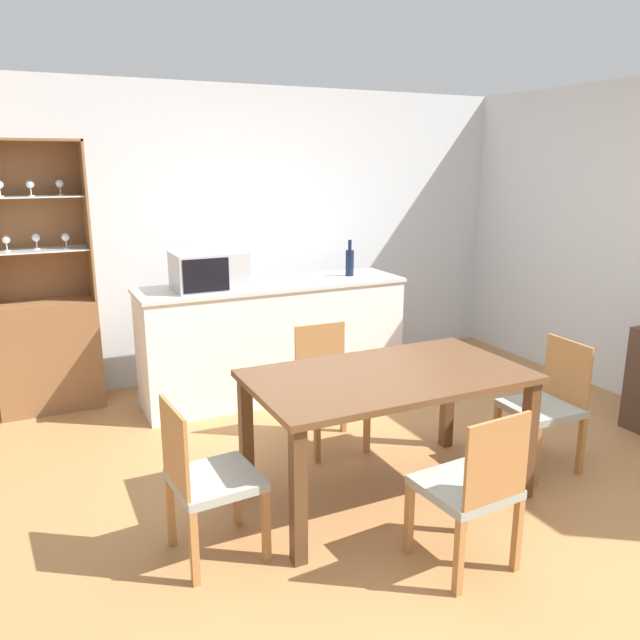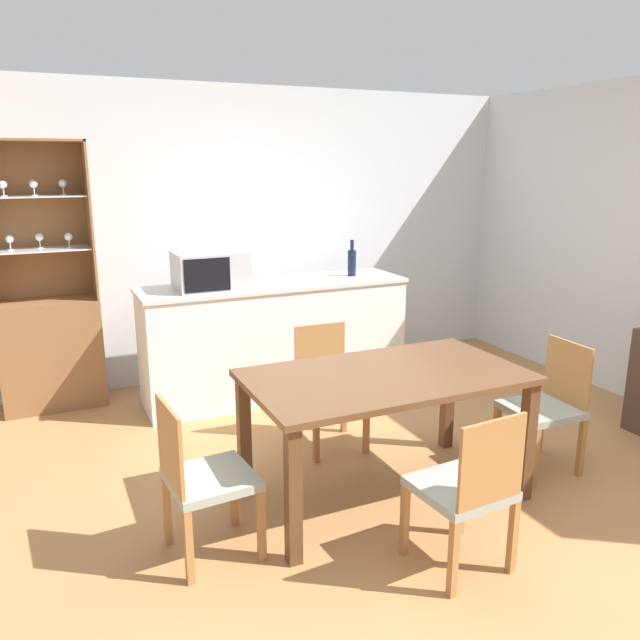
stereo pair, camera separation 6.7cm
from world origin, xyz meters
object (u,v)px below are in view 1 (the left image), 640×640
at_px(dining_chair_side_left_near, 207,479).
at_px(microwave, 209,271).
at_px(display_cabinet, 47,334).
at_px(dining_chair_head_near, 471,488).
at_px(dining_chair_side_right_near, 546,405).
at_px(dining_chair_head_far, 329,387).
at_px(dining_table, 387,390).
at_px(wine_bottle, 350,262).

height_order(dining_chair_side_left_near, microwave, microwave).
distance_m(display_cabinet, dining_chair_head_near, 3.51).
bearing_deg(dining_chair_side_right_near, dining_chair_side_left_near, 91.87).
bearing_deg(dining_chair_head_far, dining_chair_head_near, 92.17).
xyz_separation_m(dining_chair_head_near, dining_chair_head_far, (-0.00, 1.51, 0.00)).
relative_size(dining_chair_head_near, dining_chair_side_left_near, 1.00).
height_order(display_cabinet, dining_table, display_cabinet).
bearing_deg(dining_chair_side_left_near, dining_chair_head_near, 56.19).
bearing_deg(wine_bottle, dining_chair_side_left_near, -132.90).
height_order(dining_table, dining_chair_side_right_near, dining_chair_side_right_near).
relative_size(dining_chair_head_near, dining_chair_head_far, 1.00).
bearing_deg(display_cabinet, dining_table, -53.92).
bearing_deg(dining_chair_head_far, display_cabinet, -40.62).
xyz_separation_m(dining_chair_head_far, dining_chair_side_right_near, (1.09, -0.89, 0.00)).
bearing_deg(dining_chair_side_left_near, dining_table, 92.62).
distance_m(dining_chair_head_near, dining_chair_side_left_near, 1.26).
height_order(dining_chair_side_left_near, dining_chair_head_far, same).
bearing_deg(display_cabinet, dining_chair_head_near, -61.17).
xyz_separation_m(dining_chair_side_right_near, microwave, (-1.61, 1.93, 0.68)).
distance_m(dining_table, dining_chair_side_right_near, 1.13).
distance_m(dining_chair_head_near, dining_chair_head_far, 1.51).
height_order(dining_chair_side_right_near, microwave, microwave).
relative_size(dining_chair_side_left_near, wine_bottle, 2.66).
bearing_deg(display_cabinet, dining_chair_side_left_near, -76.46).
bearing_deg(dining_chair_side_right_near, dining_chair_head_far, 52.77).
bearing_deg(wine_bottle, dining_chair_head_far, -124.16).
relative_size(display_cabinet, dining_chair_head_near, 2.51).
relative_size(dining_chair_head_far, wine_bottle, 2.66).
distance_m(dining_table, wine_bottle, 2.02).
xyz_separation_m(dining_table, wine_bottle, (0.73, 1.83, 0.42)).
xyz_separation_m(display_cabinet, dining_chair_head_far, (1.69, -1.56, -0.18)).
height_order(dining_chair_head_near, wine_bottle, wine_bottle).
distance_m(dining_table, microwave, 1.92).
bearing_deg(microwave, dining_chair_head_near, -78.53).
distance_m(dining_chair_side_left_near, dining_chair_side_right_near, 2.19).
bearing_deg(display_cabinet, dining_chair_head_far, -42.74).
relative_size(dining_chair_side_right_near, microwave, 1.53).
height_order(dining_chair_head_near, dining_chair_side_right_near, same).
bearing_deg(dining_chair_side_left_near, dining_chair_side_right_near, 85.63).
relative_size(dining_table, wine_bottle, 5.05).
distance_m(display_cabinet, dining_chair_head_far, 2.30).
bearing_deg(dining_chair_head_near, dining_chair_side_right_near, 25.57).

